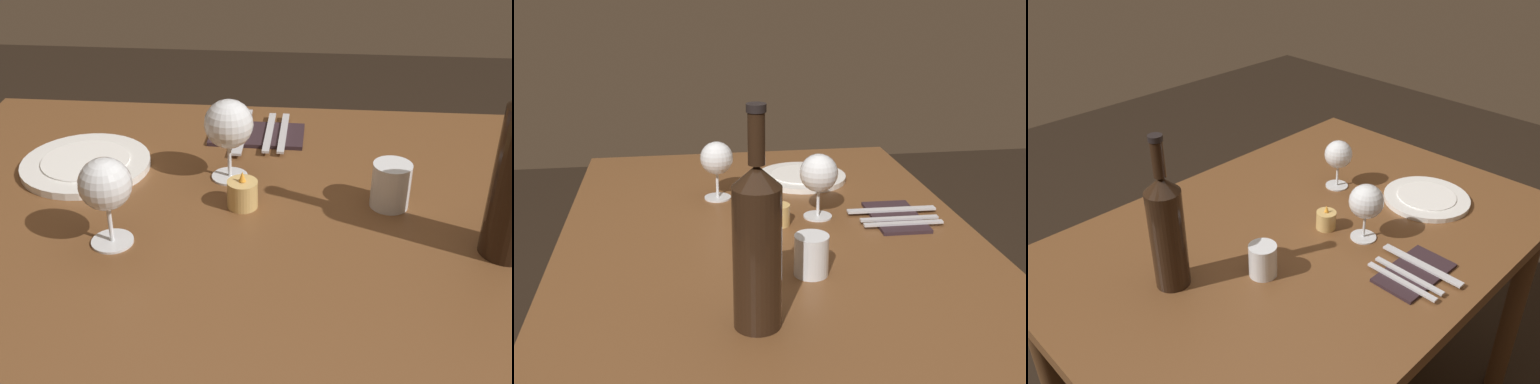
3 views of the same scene
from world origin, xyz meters
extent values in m
cube|color=brown|center=(0.00, 0.00, 0.72)|extent=(1.30, 0.90, 0.04)
cylinder|color=#50311A|center=(0.58, -0.38, 0.35)|extent=(0.06, 0.06, 0.70)
cylinder|color=white|center=(0.09, -0.12, 0.74)|extent=(0.07, 0.07, 0.00)
cylinder|color=white|center=(0.09, -0.12, 0.78)|extent=(0.01, 0.01, 0.07)
sphere|color=white|center=(0.09, -0.12, 0.85)|extent=(0.09, 0.09, 0.09)
cylinder|color=#510A14|center=(0.09, -0.12, 0.84)|extent=(0.07, 0.07, 0.02)
cylinder|color=white|center=(0.25, 0.10, 0.74)|extent=(0.07, 0.07, 0.00)
cylinder|color=white|center=(0.25, 0.10, 0.78)|extent=(0.01, 0.01, 0.07)
sphere|color=white|center=(0.25, 0.10, 0.84)|extent=(0.08, 0.08, 0.08)
cylinder|color=#510A14|center=(0.25, 0.10, 0.84)|extent=(0.06, 0.06, 0.03)
cylinder|color=white|center=(-0.19, -0.05, 0.78)|extent=(0.07, 0.07, 0.08)
cylinder|color=silver|center=(-0.19, -0.05, 0.76)|extent=(0.06, 0.06, 0.04)
cylinder|color=#DBB266|center=(0.06, -0.03, 0.76)|extent=(0.05, 0.05, 0.05)
cylinder|color=white|center=(0.06, -0.03, 0.76)|extent=(0.04, 0.04, 0.03)
cone|color=#F99E2D|center=(0.06, -0.03, 0.80)|extent=(0.01, 0.01, 0.02)
cylinder|color=white|center=(0.36, -0.14, 0.75)|extent=(0.24, 0.24, 0.01)
cylinder|color=white|center=(0.36, -0.14, 0.76)|extent=(0.16, 0.16, 0.00)
cube|color=#2D1E23|center=(0.05, -0.30, 0.74)|extent=(0.19, 0.11, 0.01)
cube|color=silver|center=(0.03, -0.30, 0.75)|extent=(0.02, 0.18, 0.00)
cube|color=silver|center=(0.00, -0.30, 0.75)|extent=(0.02, 0.18, 0.00)
cube|color=silver|center=(0.08, -0.30, 0.75)|extent=(0.02, 0.21, 0.00)
camera|label=1|loc=(-0.05, 0.93, 1.34)|focal=46.73mm
camera|label=2|loc=(-1.24, 0.18, 1.29)|focal=44.62mm
camera|label=3|loc=(-0.86, -0.78, 1.53)|focal=38.14mm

